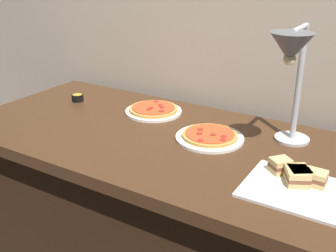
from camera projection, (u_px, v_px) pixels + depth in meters
back_wall at (229, 15)px, 1.91m from camera, size 4.40×0.04×2.40m
buffet_table at (174, 215)px, 1.83m from camera, size 1.90×0.84×0.76m
heat_lamp at (292, 60)px, 1.42m from camera, size 0.15×0.32×0.47m
pizza_plate_front at (154, 110)px, 1.96m from camera, size 0.27×0.27×0.03m
pizza_plate_center at (210, 137)px, 1.68m from camera, size 0.28×0.28×0.03m
sandwich_platter at (299, 183)px, 1.32m from camera, size 0.35×0.27×0.06m
sauce_cup_near at (78, 97)px, 2.12m from camera, size 0.06×0.06×0.04m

